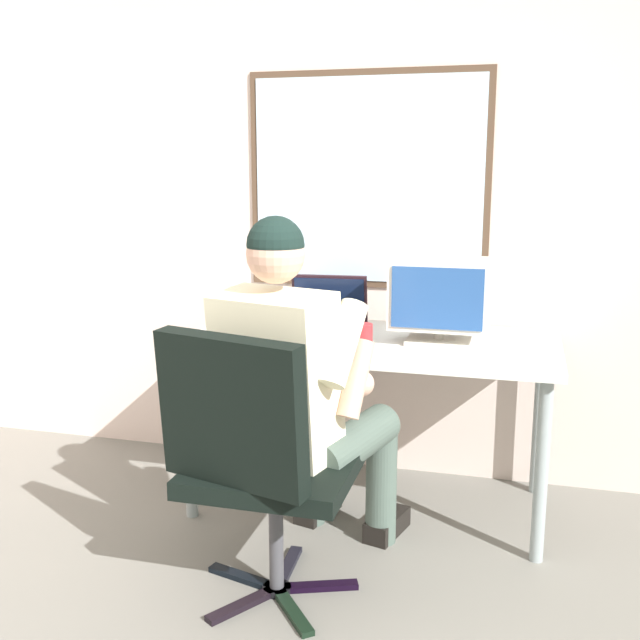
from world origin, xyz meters
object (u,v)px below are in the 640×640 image
(office_chair, at_px, (256,451))
(person_seated, at_px, (299,392))
(desk, at_px, (372,356))
(desk_speaker, at_px, (276,309))
(coffee_mug, at_px, (362,337))
(crt_monitor, at_px, (440,295))
(wine_glass, at_px, (269,319))
(laptop, at_px, (327,316))
(cd_case, at_px, (234,338))

(office_chair, bearing_deg, person_seated, 76.45)
(desk, xyz_separation_m, desk_speaker, (-0.47, 0.17, 0.15))
(coffee_mug, bearing_deg, crt_monitor, 34.35)
(coffee_mug, bearing_deg, desk_speaker, 142.62)
(desk, distance_m, crt_monitor, 0.39)
(office_chair, bearing_deg, wine_glass, 105.02)
(desk_speaker, bearing_deg, coffee_mug, -37.38)
(wine_glass, distance_m, coffee_mug, 0.38)
(office_chair, relative_size, coffee_mug, 9.30)
(laptop, relative_size, wine_glass, 2.32)
(desk, xyz_separation_m, cd_case, (-0.55, -0.17, 0.08))
(office_chair, height_order, person_seated, person_seated)
(cd_case, bearing_deg, person_seated, -46.35)
(crt_monitor, height_order, desk_speaker, crt_monitor)
(office_chair, relative_size, laptop, 2.68)
(laptop, height_order, coffee_mug, laptop)
(crt_monitor, height_order, coffee_mug, crt_monitor)
(wine_glass, height_order, coffee_mug, wine_glass)
(wine_glass, bearing_deg, crt_monitor, 16.91)
(person_seated, xyz_separation_m, laptop, (-0.08, 0.70, 0.12))
(crt_monitor, relative_size, cd_case, 2.59)
(desk, distance_m, coffee_mug, 0.23)
(crt_monitor, xyz_separation_m, desk_speaker, (-0.75, 0.17, -0.12))
(office_chair, height_order, crt_monitor, crt_monitor)
(office_chair, bearing_deg, laptop, 91.16)
(crt_monitor, bearing_deg, coffee_mug, -145.65)
(office_chair, bearing_deg, crt_monitor, 60.94)
(laptop, height_order, wine_glass, laptop)
(wine_glass, relative_size, desk_speaker, 1.07)
(crt_monitor, xyz_separation_m, wine_glass, (-0.66, -0.20, -0.09))
(office_chair, bearing_deg, cd_case, 116.46)
(crt_monitor, height_order, wine_glass, crt_monitor)
(person_seated, bearing_deg, office_chair, -103.55)
(crt_monitor, distance_m, cd_case, 0.87)
(coffee_mug, bearing_deg, cd_case, 176.88)
(crt_monitor, relative_size, desk_speaker, 2.73)
(crt_monitor, xyz_separation_m, cd_case, (-0.83, -0.16, -0.19))
(person_seated, height_order, crt_monitor, person_seated)
(office_chair, height_order, wine_glass, office_chair)
(cd_case, bearing_deg, crt_monitor, 10.90)
(coffee_mug, bearing_deg, wine_glass, -178.49)
(coffee_mug, bearing_deg, laptop, 126.74)
(crt_monitor, xyz_separation_m, laptop, (-0.50, 0.11, -0.14))
(person_seated, xyz_separation_m, wine_glass, (-0.24, 0.39, 0.17))
(laptop, distance_m, desk_speaker, 0.26)
(crt_monitor, bearing_deg, office_chair, -119.06)
(person_seated, distance_m, coffee_mug, 0.44)
(laptop, bearing_deg, wine_glass, -117.32)
(person_seated, distance_m, desk_speaker, 0.85)
(wine_glass, xyz_separation_m, coffee_mug, (0.38, 0.01, -0.05))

